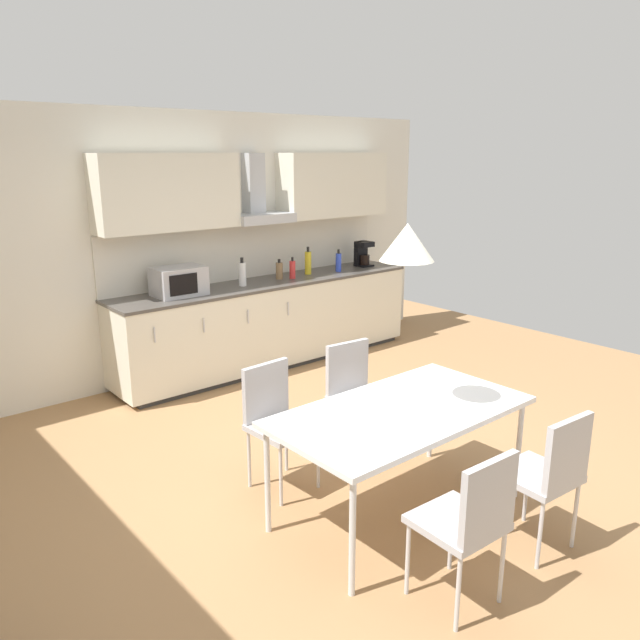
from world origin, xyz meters
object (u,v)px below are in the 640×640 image
at_px(coffee_maker, 363,254).
at_px(dining_table, 401,415).
at_px(chair_near_right, 550,468).
at_px(bottle_yellow, 308,263).
at_px(pendant_lamp, 407,242).
at_px(chair_near_left, 471,515).
at_px(chair_far_right, 355,388).
at_px(bottle_red, 292,269).
at_px(bottle_blue, 338,262).
at_px(bottle_brown, 279,271).
at_px(bottle_white, 242,274).
at_px(chair_far_left, 275,413).
at_px(microwave, 179,281).

bearing_deg(coffee_maker, dining_table, -130.41).
bearing_deg(chair_near_right, coffee_maker, 60.16).
xyz_separation_m(bottle_yellow, pendant_lamp, (-1.70, -3.01, 0.71)).
xyz_separation_m(chair_near_left, chair_far_right, (0.75, 1.64, 0.00)).
bearing_deg(dining_table, bottle_red, 64.21).
relative_size(bottle_blue, dining_table, 0.16).
bearing_deg(coffee_maker, chair_far_right, -134.94).
distance_m(bottle_blue, bottle_brown, 0.80).
xyz_separation_m(bottle_white, chair_far_left, (-1.15, -2.13, -0.52)).
xyz_separation_m(bottle_blue, chair_far_right, (-1.70, -2.10, -0.51)).
relative_size(dining_table, chair_far_left, 1.89).
bearing_deg(chair_near_left, microwave, 83.46).
relative_size(chair_near_right, chair_far_right, 1.00).
bearing_deg(chair_near_right, bottle_white, 83.75).
distance_m(dining_table, pendant_lamp, 1.08).
relative_size(bottle_yellow, bottle_brown, 1.42).
relative_size(bottle_brown, dining_table, 0.13).
bearing_deg(dining_table, chair_near_left, -114.53).
bearing_deg(bottle_red, bottle_white, 177.84).
bearing_deg(dining_table, bottle_blue, 54.47).
xyz_separation_m(coffee_maker, pendant_lamp, (-2.55, -3.00, 0.69)).
bearing_deg(chair_near_left, coffee_maker, 52.52).
height_order(coffee_maker, chair_near_left, coffee_maker).
bearing_deg(dining_table, bottle_yellow, 60.49).
distance_m(bottle_yellow, bottle_brown, 0.42).
bearing_deg(coffee_maker, pendant_lamp, -130.41).
height_order(bottle_blue, chair_near_left, bottle_blue).
distance_m(bottle_white, dining_table, 3.07).
bearing_deg(bottle_red, bottle_yellow, 16.33).
xyz_separation_m(microwave, chair_near_left, (-0.43, -3.79, -0.54)).
xyz_separation_m(chair_far_right, pendant_lamp, (-0.38, -0.82, 1.24)).
xyz_separation_m(chair_near_right, pendant_lamp, (-0.36, 0.82, 1.24)).
xyz_separation_m(coffee_maker, chair_far_left, (-2.93, -2.18, -0.55)).
xyz_separation_m(microwave, coffee_maker, (2.49, 0.03, 0.01)).
height_order(bottle_yellow, chair_near_right, bottle_yellow).
distance_m(chair_far_right, chair_far_left, 0.75).
distance_m(bottle_white, chair_far_right, 2.23).
relative_size(bottle_blue, bottle_brown, 1.17).
distance_m(microwave, coffee_maker, 2.49).
bearing_deg(bottle_blue, coffee_maker, 10.02).
relative_size(coffee_maker, dining_table, 0.18).
distance_m(coffee_maker, pendant_lamp, 4.00).
bearing_deg(bottle_yellow, bottle_brown, -177.48).
bearing_deg(chair_far_left, chair_near_right, -65.72).
height_order(bottle_yellow, chair_far_left, bottle_yellow).
relative_size(bottle_white, bottle_blue, 1.15).
relative_size(chair_far_right, chair_far_left, 1.00).
bearing_deg(bottle_white, microwave, 178.43).
bearing_deg(bottle_red, microwave, 178.15).
bearing_deg(pendant_lamp, bottle_red, 64.21).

